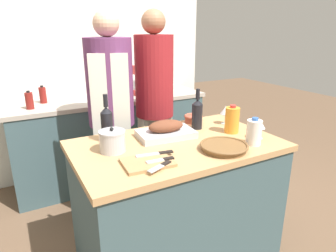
# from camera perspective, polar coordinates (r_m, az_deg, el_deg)

# --- Properties ---
(kitchen_island) EXTENTS (1.32, 0.81, 0.89)m
(kitchen_island) POSITION_cam_1_polar(r_m,az_deg,el_deg) (2.14, 1.60, -14.38)
(kitchen_island) COLOR #3D565B
(kitchen_island) RESTS_ON ground_plane
(back_counter) EXTENTS (2.03, 0.60, 0.91)m
(back_counter) POSITION_cam_1_polar(r_m,az_deg,el_deg) (3.31, -10.78, -2.31)
(back_counter) COLOR #3D565B
(back_counter) RESTS_ON ground_plane
(back_wall) EXTENTS (2.53, 0.10, 2.55)m
(back_wall) POSITION_cam_1_polar(r_m,az_deg,el_deg) (3.46, -13.47, 12.36)
(back_wall) COLOR silver
(back_wall) RESTS_ON ground_plane
(roasting_pan) EXTENTS (0.40, 0.26, 0.12)m
(roasting_pan) POSITION_cam_1_polar(r_m,az_deg,el_deg) (2.02, -0.40, -0.89)
(roasting_pan) COLOR #BCBCC1
(roasting_pan) RESTS_ON kitchen_island
(wicker_basket) EXTENTS (0.29, 0.29, 0.04)m
(wicker_basket) POSITION_cam_1_polar(r_m,az_deg,el_deg) (1.85, 10.61, -3.90)
(wicker_basket) COLOR brown
(wicker_basket) RESTS_ON kitchen_island
(cutting_board) EXTENTS (0.29, 0.22, 0.02)m
(cutting_board) POSITION_cam_1_polar(r_m,az_deg,el_deg) (1.65, -3.93, -6.93)
(cutting_board) COLOR #AD7F51
(cutting_board) RESTS_ON kitchen_island
(stock_pot) EXTENTS (0.16, 0.16, 0.15)m
(stock_pot) POSITION_cam_1_polar(r_m,az_deg,el_deg) (1.82, -10.55, -2.84)
(stock_pot) COLOR #B7B7BC
(stock_pot) RESTS_ON kitchen_island
(mixing_bowl) EXTENTS (0.15, 0.15, 0.06)m
(mixing_bowl) POSITION_cam_1_polar(r_m,az_deg,el_deg) (2.35, 4.86, 1.48)
(mixing_bowl) COLOR #A84C38
(mixing_bowl) RESTS_ON kitchen_island
(juice_jug) EXTENTS (0.10, 0.10, 0.20)m
(juice_jug) POSITION_cam_1_polar(r_m,az_deg,el_deg) (2.15, 12.11, 1.15)
(juice_jug) COLOR orange
(juice_jug) RESTS_ON kitchen_island
(milk_jug) EXTENTS (0.09, 0.09, 0.18)m
(milk_jug) POSITION_cam_1_polar(r_m,az_deg,el_deg) (1.96, 16.05, -1.16)
(milk_jug) COLOR white
(milk_jug) RESTS_ON kitchen_island
(wine_bottle_green) EXTENTS (0.08, 0.08, 0.30)m
(wine_bottle_green) POSITION_cam_1_polar(r_m,az_deg,el_deg) (2.19, 5.59, 2.45)
(wine_bottle_green) COLOR black
(wine_bottle_green) RESTS_ON kitchen_island
(wine_bottle_dark) EXTENTS (0.08, 0.08, 0.31)m
(wine_bottle_dark) POSITION_cam_1_polar(r_m,az_deg,el_deg) (1.97, -11.55, 0.52)
(wine_bottle_dark) COLOR black
(wine_bottle_dark) RESTS_ON kitchen_island
(wine_glass_left) EXTENTS (0.08, 0.08, 0.14)m
(wine_glass_left) POSITION_cam_1_polar(r_m,az_deg,el_deg) (2.33, 10.94, 2.92)
(wine_glass_left) COLOR silver
(wine_glass_left) RESTS_ON kitchen_island
(wine_glass_right) EXTENTS (0.08, 0.08, 0.14)m
(wine_glass_right) POSITION_cam_1_polar(r_m,az_deg,el_deg) (2.08, 16.98, 0.36)
(wine_glass_right) COLOR silver
(wine_glass_right) RESTS_ON kitchen_island
(knife_chef) EXTENTS (0.22, 0.06, 0.01)m
(knife_chef) POSITION_cam_1_polar(r_m,az_deg,el_deg) (1.73, -2.30, -5.29)
(knife_chef) COLOR #B7B7BC
(knife_chef) RESTS_ON cutting_board
(knife_paring) EXTENTS (0.16, 0.09, 0.01)m
(knife_paring) POSITION_cam_1_polar(r_m,az_deg,el_deg) (1.58, -1.43, -7.65)
(knife_paring) COLOR #B7B7BC
(knife_paring) RESTS_ON cutting_board
(knife_bread) EXTENTS (0.16, 0.04, 0.01)m
(knife_bread) POSITION_cam_1_polar(r_m,az_deg,el_deg) (1.65, -1.30, -6.47)
(knife_bread) COLOR #B7B7BC
(knife_bread) RESTS_ON cutting_board
(stand_mixer) EXTENTS (0.18, 0.14, 0.31)m
(stand_mixer) POSITION_cam_1_polar(r_m,az_deg,el_deg) (3.27, -5.20, 8.28)
(stand_mixer) COLOR #B22323
(stand_mixer) RESTS_ON back_counter
(condiment_bottle_tall) EXTENTS (0.07, 0.07, 0.17)m
(condiment_bottle_tall) POSITION_cam_1_polar(r_m,az_deg,el_deg) (2.93, -24.91, 4.41)
(condiment_bottle_tall) COLOR maroon
(condiment_bottle_tall) RESTS_ON back_counter
(condiment_bottle_short) EXTENTS (0.06, 0.06, 0.17)m
(condiment_bottle_short) POSITION_cam_1_polar(r_m,az_deg,el_deg) (3.12, -22.74, 5.47)
(condiment_bottle_short) COLOR maroon
(condiment_bottle_short) RESTS_ON back_counter
(person_cook_aproned) EXTENTS (0.38, 0.41, 1.73)m
(person_cook_aproned) POSITION_cam_1_polar(r_m,az_deg,el_deg) (2.51, -10.74, 3.05)
(person_cook_aproned) COLOR beige
(person_cook_aproned) RESTS_ON ground_plane
(person_cook_guest) EXTENTS (0.34, 0.34, 1.75)m
(person_cook_guest) POSITION_cam_1_polar(r_m,az_deg,el_deg) (2.70, -2.58, 4.77)
(person_cook_guest) COLOR beige
(person_cook_guest) RESTS_ON ground_plane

